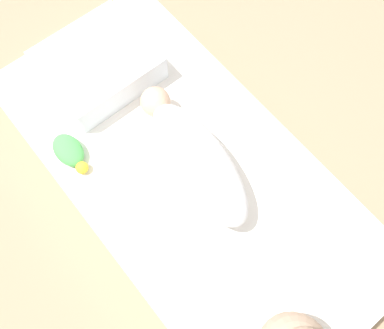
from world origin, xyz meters
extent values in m
plane|color=#9E8466|center=(0.00, 0.00, 0.00)|extent=(12.00, 12.00, 0.00)
cube|color=white|center=(0.00, 0.00, 0.09)|extent=(1.57, 0.77, 0.17)
ellipsoid|color=white|center=(0.04, 0.02, 0.26)|extent=(0.53, 0.26, 0.17)
sphere|color=#DBB293|center=(-0.25, 0.06, 0.25)|extent=(0.11, 0.11, 0.11)
cube|color=white|center=(-0.52, -0.01, 0.23)|extent=(0.36, 0.39, 0.12)
ellipsoid|color=#51B756|center=(-0.31, -0.29, 0.20)|extent=(0.14, 0.10, 0.06)
sphere|color=yellow|center=(-0.23, -0.29, 0.20)|extent=(0.05, 0.05, 0.05)
camera|label=1|loc=(0.48, -0.36, 1.66)|focal=42.00mm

